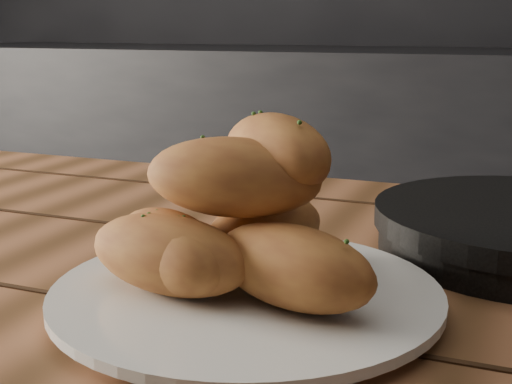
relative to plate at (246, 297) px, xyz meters
name	(u,v)px	position (x,y,z in m)	size (l,w,h in m)	color
counter	(349,202)	(-0.32, 1.53, -0.31)	(2.80, 0.60, 0.90)	black
plate	(246,297)	(0.00, 0.00, 0.00)	(0.31, 0.31, 0.02)	silver
bread_rolls	(233,223)	(-0.01, 0.00, 0.06)	(0.25, 0.21, 0.13)	#AE6E30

